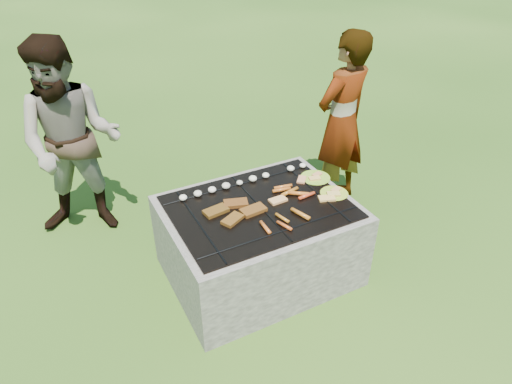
# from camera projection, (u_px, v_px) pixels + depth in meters

# --- Properties ---
(lawn) EXTENTS (60.00, 60.00, 0.00)m
(lawn) POSITION_uv_depth(u_px,v_px,m) (259.00, 271.00, 3.50)
(lawn) COLOR #1F4110
(lawn) RESTS_ON ground
(fire_pit) EXTENTS (1.30, 1.00, 0.62)m
(fire_pit) POSITION_uv_depth(u_px,v_px,m) (259.00, 243.00, 3.35)
(fire_pit) COLOR #9C948A
(fire_pit) RESTS_ON ground
(mushrooms) EXTENTS (1.05, 0.06, 0.04)m
(mushrooms) POSITION_uv_depth(u_px,v_px,m) (239.00, 182.00, 3.39)
(mushrooms) COLOR white
(mushrooms) RESTS_ON fire_pit
(pork_slabs) EXTENTS (0.41, 0.30, 0.03)m
(pork_slabs) POSITION_uv_depth(u_px,v_px,m) (235.00, 210.00, 3.11)
(pork_slabs) COLOR #8C5C19
(pork_slabs) RESTS_ON fire_pit
(sausages) EXTENTS (0.53, 0.50, 0.03)m
(sausages) POSITION_uv_depth(u_px,v_px,m) (290.00, 202.00, 3.19)
(sausages) COLOR orange
(sausages) RESTS_ON fire_pit
(bread_on_grate) EXTENTS (0.45, 0.41, 0.02)m
(bread_on_grate) POSITION_uv_depth(u_px,v_px,m) (301.00, 194.00, 3.28)
(bread_on_grate) COLOR #EDDA79
(bread_on_grate) RESTS_ON fire_pit
(plate_far) EXTENTS (0.30, 0.30, 0.03)m
(plate_far) POSITION_uv_depth(u_px,v_px,m) (315.00, 178.00, 3.49)
(plate_far) COLOR #AED232
(plate_far) RESTS_ON fire_pit
(plate_near) EXTENTS (0.22, 0.22, 0.03)m
(plate_near) POSITION_uv_depth(u_px,v_px,m) (334.00, 193.00, 3.31)
(plate_near) COLOR yellow
(plate_near) RESTS_ON fire_pit
(cook) EXTENTS (0.64, 0.49, 1.57)m
(cook) POSITION_uv_depth(u_px,v_px,m) (342.00, 122.00, 3.94)
(cook) COLOR gray
(cook) RESTS_ON ground
(bystander) EXTENTS (0.97, 0.88, 1.63)m
(bystander) POSITION_uv_depth(u_px,v_px,m) (72.00, 142.00, 3.55)
(bystander) COLOR #9E9284
(bystander) RESTS_ON ground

